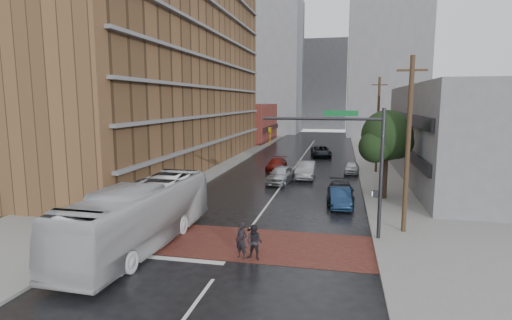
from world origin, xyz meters
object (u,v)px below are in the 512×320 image
at_px(car_travel_a, 281,175).
at_px(car_travel_c, 277,164).
at_px(car_travel_b, 306,170).
at_px(pedestrian_a, 242,241).
at_px(pedestrian_b, 255,242).
at_px(transit_bus, 141,215).
at_px(suv_travel, 321,151).
at_px(car_parked_mid, 340,192).
at_px(car_parked_near, 340,198).
at_px(car_parked_far, 352,167).

xyz_separation_m(car_travel_a, car_travel_c, (-1.48, 6.71, -0.14)).
bearing_deg(car_travel_c, car_travel_b, -45.80).
distance_m(pedestrian_a, car_travel_a, 18.12).
height_order(pedestrian_b, car_travel_c, pedestrian_b).
relative_size(transit_bus, suv_travel, 2.25).
xyz_separation_m(car_travel_a, car_travel_b, (2.03, 2.94, 0.01)).
bearing_deg(car_travel_b, car_parked_mid, -69.10).
distance_m(car_travel_a, car_parked_near, 9.13).
distance_m(suv_travel, car_parked_mid, 24.50).
xyz_separation_m(pedestrian_b, car_travel_c, (-2.99, 24.81, -0.20)).
bearing_deg(pedestrian_b, car_parked_near, 81.48).
bearing_deg(car_parked_mid, transit_bus, -131.32).
relative_size(car_travel_c, suv_travel, 0.86).
xyz_separation_m(car_parked_near, car_parked_mid, (0.00, 1.63, 0.04)).
bearing_deg(car_parked_mid, pedestrian_b, -108.60).
distance_m(pedestrian_b, car_parked_near, 11.47).
distance_m(transit_bus, suv_travel, 37.00).
bearing_deg(car_travel_b, car_travel_a, -125.24).
height_order(car_travel_c, car_parked_near, car_parked_near).
bearing_deg(car_travel_a, car_parked_near, -45.35).
xyz_separation_m(pedestrian_b, car_travel_b, (0.53, 21.04, -0.04)).
relative_size(pedestrian_a, car_parked_far, 0.49).
bearing_deg(transit_bus, car_travel_a, 76.88).
bearing_deg(car_parked_far, pedestrian_a, -98.47).
height_order(car_parked_near, car_parked_far, car_parked_near).
height_order(pedestrian_b, car_parked_mid, pedestrian_b).
bearing_deg(car_parked_mid, car_parked_near, -90.98).
bearing_deg(car_parked_far, car_travel_b, -136.01).
relative_size(transit_bus, car_travel_a, 2.53).
bearing_deg(pedestrian_a, car_parked_near, 90.16).
xyz_separation_m(suv_travel, car_parked_near, (2.73, -25.97, -0.06)).
height_order(pedestrian_a, suv_travel, pedestrian_a).
bearing_deg(pedestrian_a, car_travel_b, 110.02).
relative_size(car_travel_a, car_parked_mid, 0.96).
distance_m(pedestrian_a, suv_travel, 36.79).
relative_size(suv_travel, car_parked_mid, 1.09).
distance_m(pedestrian_b, car_travel_b, 21.05).
bearing_deg(suv_travel, pedestrian_a, -102.12).
relative_size(pedestrian_a, car_travel_a, 0.38).
relative_size(car_travel_a, car_travel_c, 1.03).
height_order(pedestrian_a, pedestrian_b, pedestrian_a).
height_order(pedestrian_b, car_travel_a, pedestrian_b).
relative_size(pedestrian_a, suv_travel, 0.34).
xyz_separation_m(pedestrian_a, car_travel_c, (-2.34, 24.81, -0.23)).
height_order(car_travel_b, suv_travel, car_travel_b).
bearing_deg(car_parked_mid, car_parked_far, 83.93).
distance_m(transit_bus, car_travel_c, 24.54).
bearing_deg(car_travel_a, suv_travel, 89.82).
height_order(car_travel_a, car_parked_far, car_travel_a).
distance_m(car_travel_c, car_parked_near, 15.65).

